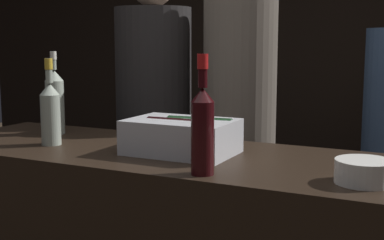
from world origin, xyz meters
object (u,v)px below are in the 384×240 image
at_px(bowl_white, 364,171).
at_px(person_in_hoodie, 154,120).
at_px(white_wine_bottle, 55,100).
at_px(rose_wine_bottle, 50,111).
at_px(red_wine_bottle_tall, 203,126).
at_px(person_grey_polo, 239,116).
at_px(ice_bin_with_bottles, 182,135).

height_order(bowl_white, person_in_hoodie, person_in_hoodie).
distance_m(bowl_white, white_wine_bottle, 1.39).
relative_size(rose_wine_bottle, red_wine_bottle_tall, 0.92).
distance_m(bowl_white, rose_wine_bottle, 1.21).
height_order(rose_wine_bottle, person_grey_polo, person_grey_polo).
relative_size(bowl_white, white_wine_bottle, 0.47).
relative_size(bowl_white, person_grey_polo, 0.09).
relative_size(rose_wine_bottle, person_in_hoodie, 0.20).
xyz_separation_m(ice_bin_with_bottles, person_grey_polo, (-0.04, 0.68, -0.02)).
bearing_deg(red_wine_bottle_tall, person_in_hoodie, 127.85).
xyz_separation_m(rose_wine_bottle, person_in_hoodie, (0.04, 0.73, -0.13)).
bearing_deg(white_wine_bottle, rose_wine_bottle, -53.30).
relative_size(red_wine_bottle_tall, person_grey_polo, 0.21).
bearing_deg(person_in_hoodie, person_grey_polo, -123.59).
relative_size(ice_bin_with_bottles, red_wine_bottle_tall, 1.04).
height_order(ice_bin_with_bottles, rose_wine_bottle, rose_wine_bottle).
bearing_deg(bowl_white, rose_wine_bottle, 177.40).
xyz_separation_m(ice_bin_with_bottles, red_wine_bottle_tall, (0.20, -0.25, 0.08)).
relative_size(white_wine_bottle, person_in_hoodie, 0.21).
bearing_deg(bowl_white, white_wine_bottle, 168.97).
height_order(white_wine_bottle, person_grey_polo, person_grey_polo).
relative_size(ice_bin_with_bottles, rose_wine_bottle, 1.13).
height_order(ice_bin_with_bottles, red_wine_bottle_tall, red_wine_bottle_tall).
bearing_deg(white_wine_bottle, red_wine_bottle_tall, -22.81).
xyz_separation_m(white_wine_bottle, person_grey_polo, (0.66, 0.55, -0.10)).
height_order(rose_wine_bottle, person_in_hoodie, person_in_hoodie).
bearing_deg(person_in_hoodie, bowl_white, -161.40).
bearing_deg(person_in_hoodie, red_wine_bottle_tall, -179.47).
relative_size(bowl_white, rose_wine_bottle, 0.50).
distance_m(white_wine_bottle, person_grey_polo, 0.86).
distance_m(ice_bin_with_bottles, person_grey_polo, 0.68).
bearing_deg(white_wine_bottle, person_grey_polo, 39.89).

